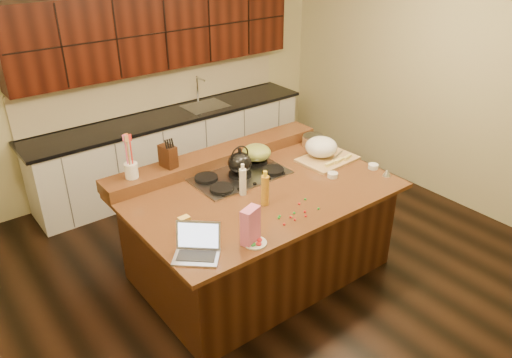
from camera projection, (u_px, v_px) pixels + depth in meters
room at (259, 146)px, 4.37m from camera, size 5.52×5.02×2.72m
island at (259, 230)px, 4.78m from camera, size 2.40×1.60×0.92m
back_ledge at (217, 157)px, 5.03m from camera, size 2.40×0.30×0.12m
cooktop at (240, 175)px, 4.77m from camera, size 0.92×0.52×0.05m
back_counter at (169, 110)px, 6.26m from camera, size 3.70×0.66×2.40m
kettle at (240, 163)px, 4.71m from camera, size 0.25×0.25×0.21m
green_bowl at (257, 152)px, 4.98m from camera, size 0.37×0.37×0.16m
laptop at (197, 247)px, 3.66m from camera, size 0.42×0.42×0.23m
oil_bottle at (265, 190)px, 4.26m from camera, size 0.08×0.08×0.27m
vinegar_bottle at (243, 182)px, 4.42m from camera, size 0.07×0.07×0.25m
wooden_tray at (323, 150)px, 5.09m from camera, size 0.59×0.47×0.23m
ramekin_a at (373, 166)px, 4.93m from camera, size 0.13×0.13×0.04m
ramekin_b at (333, 175)px, 4.77m from camera, size 0.12×0.12×0.04m
ramekin_c at (314, 153)px, 5.22m from camera, size 0.11×0.11×0.04m
strainer_bowl at (313, 141)px, 5.44m from camera, size 0.30×0.30×0.09m
kitchen_timer at (387, 172)px, 4.79m from camera, size 0.09×0.09×0.07m
pink_bag at (250, 226)px, 3.75m from camera, size 0.18×0.13×0.30m
candy_plate at (255, 243)px, 3.80m from camera, size 0.21×0.21×0.01m
package_box at (184, 224)px, 3.94m from camera, size 0.09×0.06×0.12m
utensil_crock at (131, 170)px, 4.48m from camera, size 0.16×0.16×0.14m
knife_block at (168, 156)px, 4.67m from camera, size 0.13×0.19×0.21m
gumdrop_0 at (306, 216)px, 4.14m from camera, size 0.02×0.02×0.02m
gumdrop_1 at (318, 209)px, 4.24m from camera, size 0.02×0.02×0.02m
gumdrop_2 at (291, 217)px, 4.12m from camera, size 0.02×0.02×0.02m
gumdrop_3 at (280, 216)px, 4.14m from camera, size 0.02×0.02×0.02m
gumdrop_4 at (284, 224)px, 4.02m from camera, size 0.02×0.02×0.02m
gumdrop_5 at (294, 213)px, 4.18m from camera, size 0.02×0.02×0.02m
gumdrop_6 at (295, 220)px, 4.09m from camera, size 0.02×0.02×0.02m
gumdrop_7 at (279, 218)px, 4.11m from camera, size 0.02×0.02×0.02m
gumdrop_8 at (305, 212)px, 4.20m from camera, size 0.02×0.02×0.02m
gumdrop_9 at (291, 216)px, 4.13m from camera, size 0.02×0.02×0.02m
gumdrop_10 at (299, 204)px, 4.31m from camera, size 0.02×0.02×0.02m
gumdrop_11 at (305, 199)px, 4.38m from camera, size 0.02×0.02×0.02m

